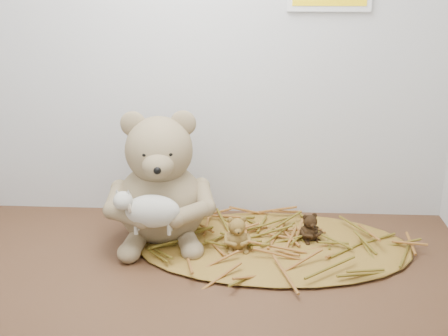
# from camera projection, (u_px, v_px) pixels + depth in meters

# --- Properties ---
(alcove_shell) EXTENTS (1.20, 0.60, 0.90)m
(alcove_shell) POSITION_uv_depth(u_px,v_px,m) (180.00, 37.00, 1.06)
(alcove_shell) COLOR #432917
(alcove_shell) RESTS_ON ground
(straw_bed) EXTENTS (0.59, 0.34, 0.01)m
(straw_bed) POSITION_uv_depth(u_px,v_px,m) (273.00, 246.00, 1.21)
(straw_bed) COLOR brown
(straw_bed) RESTS_ON shelf_floor
(main_teddy) EXTENTS (0.26, 0.28, 0.29)m
(main_teddy) POSITION_uv_depth(u_px,v_px,m) (160.00, 177.00, 1.21)
(main_teddy) COLOR #927F5A
(main_teddy) RESTS_ON shelf_floor
(toy_lamb) EXTENTS (0.15, 0.09, 0.09)m
(toy_lamb) POSITION_uv_depth(u_px,v_px,m) (152.00, 211.00, 1.12)
(toy_lamb) COLOR beige
(toy_lamb) RESTS_ON main_teddy
(mini_teddy_tan) EXTENTS (0.07, 0.07, 0.07)m
(mini_teddy_tan) POSITION_uv_depth(u_px,v_px,m) (237.00, 232.00, 1.18)
(mini_teddy_tan) COLOR brown
(mini_teddy_tan) RESTS_ON straw_bed
(mini_teddy_brown) EXTENTS (0.07, 0.07, 0.06)m
(mini_teddy_brown) POSITION_uv_depth(u_px,v_px,m) (310.00, 226.00, 1.22)
(mini_teddy_brown) COLOR black
(mini_teddy_brown) RESTS_ON straw_bed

